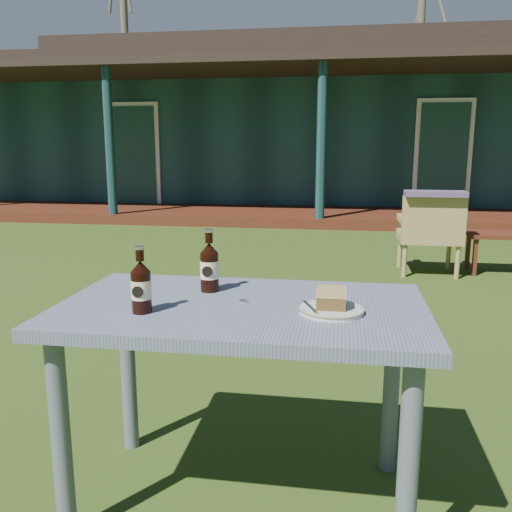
% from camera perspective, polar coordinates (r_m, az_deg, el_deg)
% --- Properties ---
extents(ground, '(80.00, 80.00, 0.00)m').
position_cam_1_polar(ground, '(3.52, 3.33, -8.91)').
color(ground, '#334916').
extents(pavilion, '(15.80, 8.30, 3.45)m').
position_cam_1_polar(pavilion, '(12.68, 7.73, 13.20)').
color(pavilion, '#163739').
rests_on(pavilion, ground).
extents(tree_left, '(0.28, 0.28, 10.50)m').
position_cam_1_polar(tree_left, '(22.74, -13.62, 21.48)').
color(tree_left, brown).
rests_on(tree_left, ground).
extents(tree_mid, '(0.28, 0.28, 9.50)m').
position_cam_1_polar(tree_mid, '(22.23, 16.84, 20.25)').
color(tree_mid, brown).
rests_on(tree_mid, ground).
extents(cafe_table, '(1.20, 0.70, 0.72)m').
position_cam_1_polar(cafe_table, '(1.81, -1.49, -8.13)').
color(cafe_table, slate).
rests_on(cafe_table, ground).
extents(plate, '(0.20, 0.20, 0.01)m').
position_cam_1_polar(plate, '(1.71, 7.94, -5.62)').
color(plate, silver).
rests_on(plate, cafe_table).
extents(cake_slice, '(0.09, 0.09, 0.06)m').
position_cam_1_polar(cake_slice, '(1.71, 7.93, -4.37)').
color(cake_slice, '#543D1B').
rests_on(cake_slice, plate).
extents(fork, '(0.06, 0.14, 0.00)m').
position_cam_1_polar(fork, '(1.70, 5.74, -5.40)').
color(fork, silver).
rests_on(fork, plate).
extents(cola_bottle_near, '(0.07, 0.07, 0.22)m').
position_cam_1_polar(cola_bottle_near, '(1.92, -4.93, -1.12)').
color(cola_bottle_near, black).
rests_on(cola_bottle_near, cafe_table).
extents(cola_bottle_far, '(0.06, 0.06, 0.21)m').
position_cam_1_polar(cola_bottle_far, '(1.71, -12.00, -3.13)').
color(cola_bottle_far, black).
rests_on(cola_bottle_far, cafe_table).
extents(bottle_cap, '(0.03, 0.03, 0.01)m').
position_cam_1_polar(bottle_cap, '(1.80, -1.35, -4.80)').
color(bottle_cap, silver).
rests_on(bottle_cap, cafe_table).
extents(armchair_left, '(0.57, 0.54, 0.77)m').
position_cam_1_polar(armchair_left, '(5.44, 17.87, 2.60)').
color(armchair_left, '#A08A50').
rests_on(armchair_left, ground).
extents(floral_throw, '(0.55, 0.21, 0.05)m').
position_cam_1_polar(floral_throw, '(5.24, 18.36, 6.25)').
color(floral_throw, '#594369').
rests_on(floral_throw, armchair_left).
extents(side_table, '(0.60, 0.40, 0.40)m').
position_cam_1_polar(side_table, '(5.76, 24.26, 1.68)').
color(side_table, '#4B2012').
rests_on(side_table, ground).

